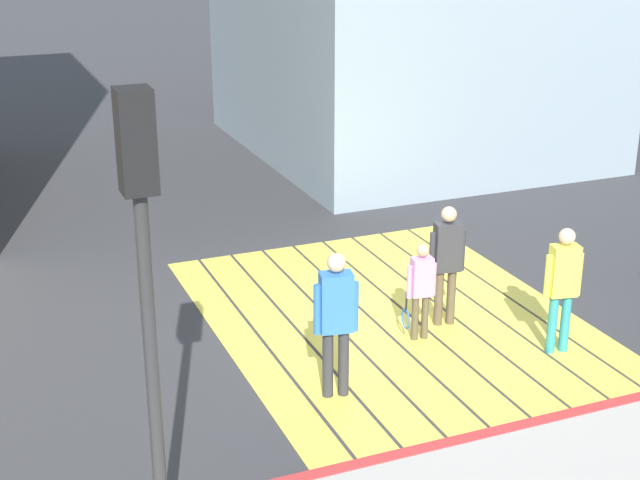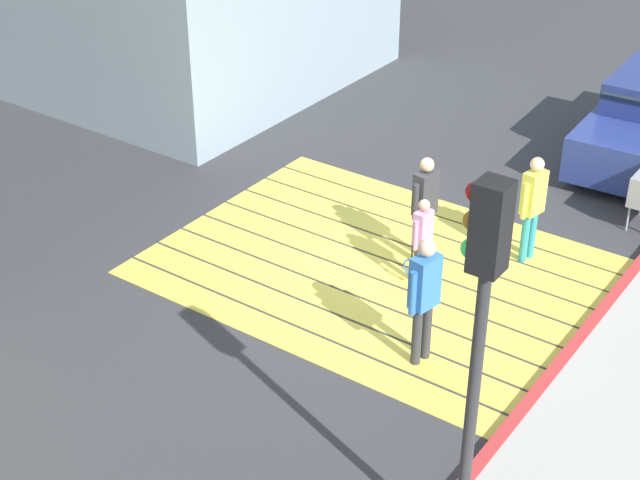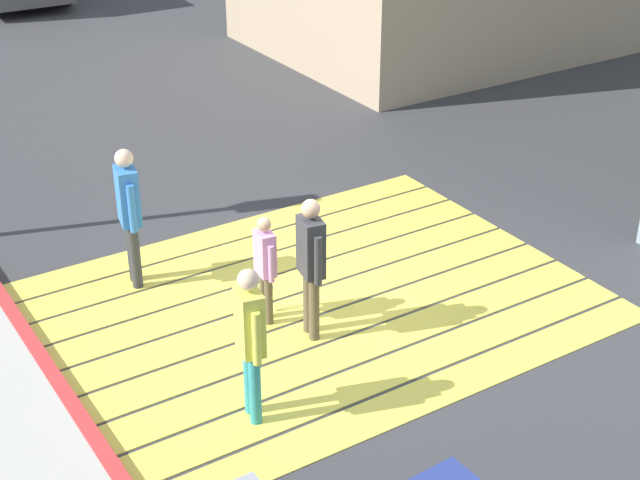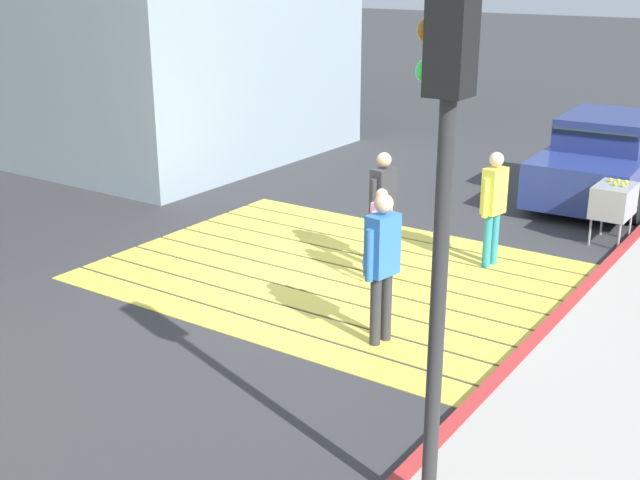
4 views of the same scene
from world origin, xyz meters
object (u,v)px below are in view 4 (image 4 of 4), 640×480
at_px(car_parked_near_curb, 603,160).
at_px(pedestrian_adult_trailing, 383,202).
at_px(pedestrian_adult_lead, 382,258).
at_px(pedestrian_child_with_racket, 381,230).
at_px(tennis_ball_cart, 614,201).
at_px(traffic_light_corner, 443,149).
at_px(pedestrian_adult_side, 494,201).

distance_m(car_parked_near_curb, pedestrian_adult_trailing, 5.80).
height_order(pedestrian_adult_lead, pedestrian_child_with_racket, pedestrian_adult_lead).
height_order(car_parked_near_curb, pedestrian_child_with_racket, car_parked_near_curb).
height_order(car_parked_near_curb, tennis_ball_cart, car_parked_near_curb).
bearing_deg(tennis_ball_cart, pedestrian_adult_lead, 76.79).
bearing_deg(traffic_light_corner, pedestrian_adult_trailing, -56.33).
bearing_deg(pedestrian_child_with_racket, car_parked_near_curb, -101.75).
bearing_deg(tennis_ball_cart, pedestrian_adult_side, 60.40).
bearing_deg(pedestrian_child_with_racket, pedestrian_adult_lead, 120.48).
distance_m(tennis_ball_cart, pedestrian_child_with_racket, 4.17).
distance_m(traffic_light_corner, pedestrian_adult_lead, 3.73).
bearing_deg(car_parked_near_curb, pedestrian_adult_trailing, 74.43).
xyz_separation_m(car_parked_near_curb, pedestrian_adult_trailing, (1.56, 5.58, 0.27)).
xyz_separation_m(car_parked_near_curb, traffic_light_corner, (-1.58, 10.29, 2.30)).
height_order(pedestrian_adult_trailing, pedestrian_adult_side, pedestrian_adult_trailing).
distance_m(car_parked_near_curb, pedestrian_adult_lead, 7.76).
relative_size(car_parked_near_curb, pedestrian_adult_trailing, 2.54).
distance_m(pedestrian_adult_lead, pedestrian_child_with_racket, 1.91).
relative_size(tennis_ball_cart, pedestrian_child_with_racket, 0.75).
bearing_deg(pedestrian_adult_side, tennis_ball_cart, -119.60).
bearing_deg(car_parked_near_curb, traffic_light_corner, 98.73).
bearing_deg(pedestrian_adult_trailing, tennis_ball_cart, -129.17).
xyz_separation_m(traffic_light_corner, pedestrian_adult_lead, (1.90, -2.54, -1.97)).
distance_m(traffic_light_corner, pedestrian_adult_trailing, 6.01).
xyz_separation_m(tennis_ball_cart, pedestrian_child_with_racket, (2.18, 3.56, 0.07)).
bearing_deg(pedestrian_adult_lead, pedestrian_adult_trailing, -60.28).
bearing_deg(pedestrian_adult_lead, traffic_light_corner, 126.79).
relative_size(traffic_light_corner, pedestrian_adult_side, 2.47).
distance_m(traffic_light_corner, pedestrian_adult_side, 6.29).
xyz_separation_m(pedestrian_adult_lead, pedestrian_child_with_racket, (0.96, -1.63, -0.29)).
relative_size(tennis_ball_cart, pedestrian_adult_trailing, 0.59).
bearing_deg(pedestrian_adult_trailing, pedestrian_child_with_racket, 117.37).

